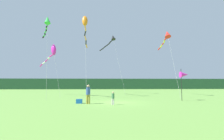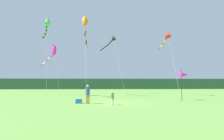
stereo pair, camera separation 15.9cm
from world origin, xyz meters
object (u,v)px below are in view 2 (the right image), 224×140
at_px(person_child, 112,97).
at_px(kite_green, 47,23).
at_px(kite_orange, 85,26).
at_px(person_adult, 88,93).
at_px(cooler_box, 79,101).
at_px(banner_flag_pole, 184,75).
at_px(kite_magenta, 53,52).
at_px(kite_black, 112,40).
at_px(kite_red, 167,36).

height_order(person_child, kite_green, kite_green).
bearing_deg(kite_orange, person_adult, -81.51).
bearing_deg(cooler_box, person_child, -21.69).
bearing_deg(kite_orange, banner_flag_pole, -27.30).
bearing_deg(person_adult, cooler_box, 153.52).
xyz_separation_m(banner_flag_pole, kite_magenta, (-17.30, 7.93, 4.03)).
bearing_deg(cooler_box, person_adult, -26.48).
relative_size(person_adult, kite_black, 0.16).
bearing_deg(person_adult, person_child, -19.76).
xyz_separation_m(person_adult, kite_orange, (-1.31, 8.74, 9.62)).
relative_size(banner_flag_pole, kite_orange, 0.30).
height_order(kite_black, kite_red, kite_black).
xyz_separation_m(kite_magenta, kite_green, (0.26, -3.68, 3.38)).
relative_size(person_child, kite_magenta, 0.15).
distance_m(person_child, kite_orange, 14.31).
xyz_separation_m(kite_green, kite_orange, (5.01, 1.96, 0.31)).
bearing_deg(person_adult, banner_flag_pole, 13.31).
relative_size(kite_magenta, kite_black, 0.73).
relative_size(person_child, cooler_box, 2.03).
bearing_deg(cooler_box, kite_black, 75.35).
height_order(kite_orange, kite_red, kite_orange).
bearing_deg(kite_green, cooler_box, -49.45).
bearing_deg(person_child, banner_flag_pole, 21.94).
bearing_deg(banner_flag_pole, kite_orange, 152.70).
distance_m(person_child, kite_red, 16.26).
relative_size(kite_magenta, kite_orange, 0.68).
distance_m(person_adult, banner_flag_pole, 11.18).
bearing_deg(person_adult, kite_black, 78.94).
bearing_deg(kite_red, kite_black, 144.42).
xyz_separation_m(cooler_box, kite_orange, (-0.41, 8.30, 10.44)).
bearing_deg(kite_orange, kite_black, 56.99).
bearing_deg(person_child, kite_orange, 110.83).
bearing_deg(person_child, kite_black, 87.65).
xyz_separation_m(cooler_box, kite_black, (3.90, 14.93, 10.12)).
relative_size(banner_flag_pole, kite_green, 0.32).
bearing_deg(kite_magenta, kite_orange, -18.08).
bearing_deg(banner_flag_pole, cooler_box, -169.81).
xyz_separation_m(kite_green, kite_red, (17.75, 2.57, -0.85)).
distance_m(cooler_box, kite_magenta, 13.35).
distance_m(kite_green, kite_orange, 5.39).
bearing_deg(person_child, cooler_box, 158.31).
xyz_separation_m(kite_orange, kite_red, (12.74, 0.61, -1.15)).
distance_m(kite_green, kite_red, 17.96).
relative_size(person_adult, kite_green, 0.16).
bearing_deg(kite_green, person_child, -41.37).
bearing_deg(banner_flag_pole, kite_black, 120.98).
bearing_deg(kite_magenta, kite_green, -85.97).
bearing_deg(kite_black, person_child, -92.35).
xyz_separation_m(person_child, cooler_box, (-3.24, 1.29, -0.46)).
xyz_separation_m(person_adult, kite_black, (3.01, 15.38, 9.31)).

